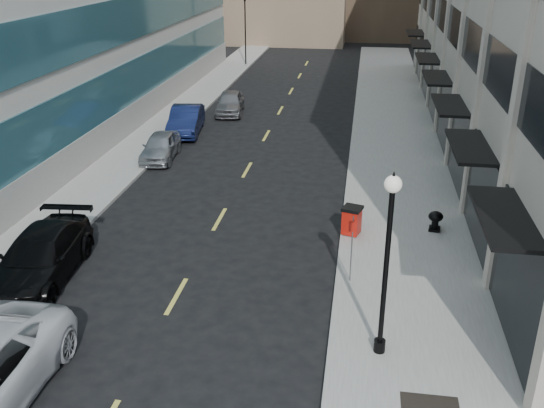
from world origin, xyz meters
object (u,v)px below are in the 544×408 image
(car_black_pickup, at_px, (40,257))
(car_grey_sedan, at_px, (230,103))
(car_blue_sedan, at_px, (186,120))
(urn_planter, at_px, (435,219))
(traffic_signal, at_px, (245,1))
(car_silver_sedan, at_px, (160,146))
(lamppost, at_px, (387,251))
(sign_post, at_px, (352,240))
(trash_bin, at_px, (352,219))

(car_black_pickup, distance_m, car_grey_sedan, 22.31)
(car_blue_sedan, relative_size, urn_planter, 6.15)
(car_black_pickup, bearing_deg, car_blue_sedan, 85.01)
(traffic_signal, xyz_separation_m, car_silver_sedan, (0.70, -27.00, -5.03))
(car_blue_sedan, distance_m, lamppost, 22.96)
(sign_post, bearing_deg, car_silver_sedan, 126.21)
(traffic_signal, relative_size, trash_bin, 6.18)
(car_silver_sedan, xyz_separation_m, car_blue_sedan, (0.00, 4.78, 0.11))
(car_blue_sedan, bearing_deg, trash_bin, -58.89)
(sign_post, bearing_deg, car_grey_sedan, 106.57)
(sign_post, bearing_deg, trash_bin, 85.48)
(car_black_pickup, bearing_deg, urn_planter, 17.31)
(car_black_pickup, relative_size, trash_bin, 4.89)
(car_grey_sedan, bearing_deg, car_silver_sedan, -106.25)
(car_silver_sedan, relative_size, sign_post, 1.72)
(sign_post, bearing_deg, lamppost, -81.70)
(car_grey_sedan, relative_size, trash_bin, 3.82)
(car_black_pickup, distance_m, sign_post, 10.37)
(trash_bin, bearing_deg, sign_post, -71.43)
(car_silver_sedan, bearing_deg, car_grey_sedan, 75.55)
(car_blue_sedan, distance_m, sign_post, 19.21)
(lamppost, bearing_deg, car_grey_sedan, 111.15)
(lamppost, bearing_deg, car_silver_sedan, 126.54)
(car_black_pickup, bearing_deg, traffic_signal, 86.02)
(car_silver_sedan, height_order, lamppost, lamppost)
(car_black_pickup, relative_size, car_silver_sedan, 1.37)
(urn_planter, bearing_deg, traffic_signal, 112.49)
(traffic_signal, bearing_deg, sign_post, -74.06)
(car_blue_sedan, xyz_separation_m, sign_post, (10.28, -16.20, 0.86))
(sign_post, bearing_deg, traffic_signal, 100.19)
(car_blue_sedan, relative_size, car_grey_sedan, 1.12)
(lamppost, bearing_deg, car_blue_sedan, 119.38)
(car_grey_sedan, height_order, sign_post, sign_post)
(car_silver_sedan, height_order, car_blue_sedan, car_blue_sedan)
(lamppost, bearing_deg, traffic_signal, 105.78)
(lamppost, height_order, urn_planter, lamppost)
(car_black_pickup, xyz_separation_m, sign_post, (10.28, 1.13, 0.86))
(urn_planter, bearing_deg, sign_post, -125.58)
(car_blue_sedan, distance_m, urn_planter, 17.88)
(traffic_signal, bearing_deg, car_blue_sedan, -88.20)
(car_silver_sedan, xyz_separation_m, urn_planter, (13.40, -7.06, -0.06))
(traffic_signal, xyz_separation_m, car_blue_sedan, (0.70, -22.22, -4.92))
(car_black_pickup, height_order, sign_post, sign_post)
(sign_post, height_order, urn_planter, sign_post)
(traffic_signal, relative_size, lamppost, 1.33)
(trash_bin, height_order, lamppost, lamppost)
(car_black_pickup, height_order, urn_planter, car_black_pickup)
(urn_planter, bearing_deg, car_black_pickup, -157.70)
(car_black_pickup, relative_size, lamppost, 1.05)
(car_black_pickup, bearing_deg, trash_bin, 19.66)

